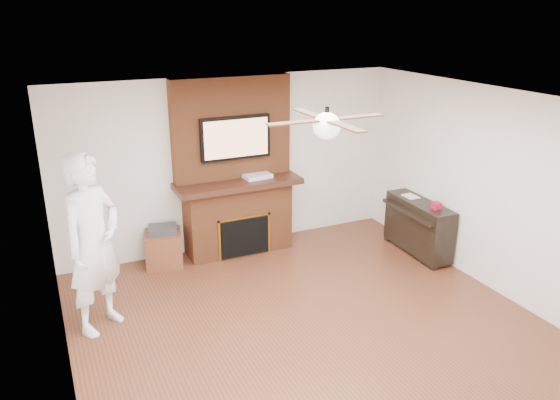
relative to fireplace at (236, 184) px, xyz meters
name	(u,v)px	position (x,y,z in m)	size (l,w,h in m)	color
room_shell	(324,231)	(0.00, -2.55, 0.25)	(5.36, 5.86, 2.86)	#4E2716
fireplace	(236,184)	(0.00, 0.00, 0.00)	(1.78, 0.64, 2.50)	brown
tv	(236,138)	(0.00, -0.05, 0.68)	(1.00, 0.08, 0.60)	black
ceiling_fan	(327,125)	(0.00, -2.55, 1.34)	(1.21, 1.21, 0.31)	black
person	(93,244)	(-2.10, -1.32, 0.01)	(0.73, 0.49, 2.00)	white
side_table	(164,247)	(-1.10, -0.07, -0.74)	(0.59, 0.59, 0.56)	#5E2F1B
piano	(418,226)	(2.31, -1.23, -0.57)	(0.49, 1.22, 0.88)	black
cable_box	(258,176)	(0.30, -0.10, 0.11)	(0.39, 0.22, 0.06)	silver
candle_orange	(229,253)	(-0.22, -0.23, -0.93)	(0.06, 0.06, 0.13)	orange
candle_green	(243,251)	(0.01, -0.21, -0.95)	(0.07, 0.07, 0.09)	#3B742E
candle_cream	(253,250)	(0.14, -0.24, -0.94)	(0.07, 0.07, 0.10)	beige
candle_blue	(258,250)	(0.22, -0.25, -0.95)	(0.07, 0.07, 0.08)	#3562A1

